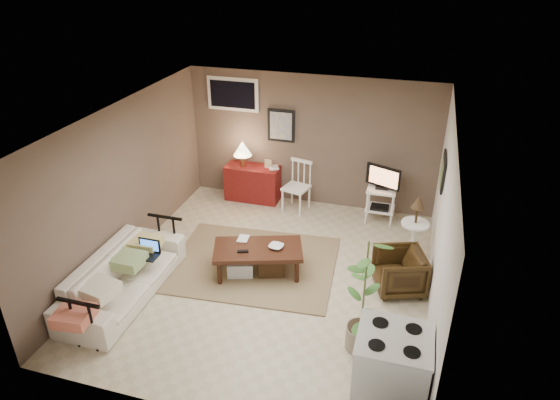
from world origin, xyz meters
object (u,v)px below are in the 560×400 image
(spindle_chair, at_px, (297,188))
(stove, at_px, (391,373))
(armchair, at_px, (399,270))
(potted_plant, at_px, (364,293))
(sofa, at_px, (122,270))
(tv_stand, at_px, (381,193))
(red_console, at_px, (252,180))
(coffee_table, at_px, (258,259))
(side_table, at_px, (416,222))

(spindle_chair, bearing_deg, stove, -63.02)
(armchair, bearing_deg, stove, -18.00)
(potted_plant, bearing_deg, sofa, 178.23)
(tv_stand, distance_m, potted_plant, 3.19)
(stove, bearing_deg, red_console, 125.32)
(tv_stand, relative_size, potted_plant, 0.68)
(coffee_table, height_order, spindle_chair, spindle_chair)
(sofa, relative_size, stove, 2.21)
(side_table, relative_size, potted_plant, 0.72)
(spindle_chair, relative_size, tv_stand, 0.89)
(red_console, distance_m, armchair, 3.55)
(tv_stand, xyz_separation_m, side_table, (0.61, -1.10, 0.14))
(side_table, bearing_deg, spindle_chair, 152.14)
(red_console, distance_m, stove, 5.07)
(potted_plant, bearing_deg, stove, -62.77)
(stove, bearing_deg, coffee_table, 137.85)
(coffee_table, distance_m, armchair, 2.01)
(tv_stand, distance_m, side_table, 1.26)
(sofa, bearing_deg, tv_stand, -45.65)
(spindle_chair, distance_m, tv_stand, 1.51)
(red_console, height_order, tv_stand, red_console)
(coffee_table, bearing_deg, stove, -42.15)
(coffee_table, height_order, armchair, armchair)
(red_console, xyz_separation_m, tv_stand, (2.41, -0.18, 0.15))
(coffee_table, distance_m, stove, 2.78)
(coffee_table, distance_m, red_console, 2.44)
(sofa, height_order, potted_plant, potted_plant)
(coffee_table, xyz_separation_m, sofa, (-1.61, -0.98, 0.15))
(stove, bearing_deg, armchair, 91.52)
(coffee_table, xyz_separation_m, spindle_chair, (0.04, 2.11, 0.17))
(red_console, height_order, spindle_chair, red_console)
(armchair, bearing_deg, sofa, -91.34)
(sofa, relative_size, potted_plant, 1.39)
(coffee_table, bearing_deg, tv_stand, 53.67)
(side_table, bearing_deg, tv_stand, 118.92)
(sofa, distance_m, tv_stand, 4.40)
(sofa, xyz_separation_m, potted_plant, (3.26, -0.10, 0.40))
(coffee_table, relative_size, stove, 1.46)
(tv_stand, bearing_deg, stove, -82.53)
(tv_stand, relative_size, side_table, 0.94)
(side_table, relative_size, armchair, 1.67)
(spindle_chair, height_order, stove, stove)
(red_console, distance_m, spindle_chair, 0.92)
(sofa, relative_size, spindle_chair, 2.30)
(armchair, relative_size, stove, 0.69)
(red_console, bearing_deg, armchair, -35.74)
(sofa, height_order, side_table, side_table)
(stove, bearing_deg, potted_plant, 117.23)
(tv_stand, height_order, potted_plant, potted_plant)
(coffee_table, distance_m, spindle_chair, 2.12)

